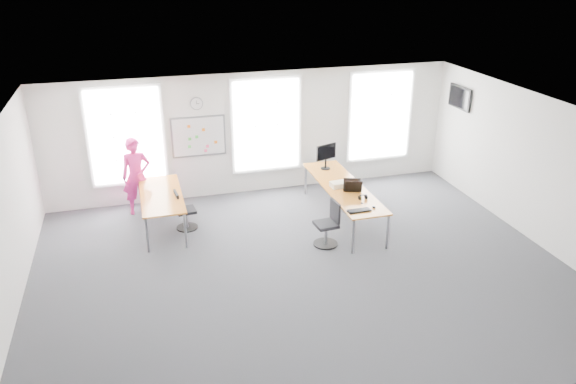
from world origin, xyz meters
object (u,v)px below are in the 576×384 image
object	(u,v)px
person	(136,176)
keyboard	(359,211)
chair_right	(328,226)
desk_left	(161,197)
headphones	(363,197)
chair_left	(184,212)
desk_right	(343,188)
monitor	(326,154)

from	to	relation	value
person	keyboard	size ratio (longest dim) A/B	3.75
chair_right	keyboard	distance (m)	0.72
desk_left	person	world-z (taller)	person
desk_left	person	distance (m)	1.08
desk_left	headphones	xyz separation A→B (m)	(4.06, -1.42, 0.11)
chair_left	headphones	bearing A→B (deg)	-114.91
desk_left	person	bearing A→B (deg)	116.10
keyboard	person	bearing A→B (deg)	141.08
desk_right	monitor	bearing A→B (deg)	91.03
chair_right	keyboard	xyz separation A→B (m)	(0.55, -0.25, 0.39)
chair_left	monitor	bearing A→B (deg)	-85.22
person	keyboard	distance (m)	5.14
desk_right	chair_right	world-z (taller)	chair_right
desk_right	headphones	size ratio (longest dim) A/B	17.68
keyboard	monitor	world-z (taller)	monitor
chair_right	person	bearing A→B (deg)	-130.65
desk_left	monitor	bearing A→B (deg)	7.00
desk_left	desk_right	bearing A→B (deg)	-9.18
chair_right	headphones	distance (m)	0.98
desk_right	person	distance (m)	4.68
chair_left	keyboard	size ratio (longest dim) A/B	1.84
desk_right	chair_left	xyz separation A→B (m)	(-3.49, 0.46, -0.36)
chair_left	monitor	size ratio (longest dim) A/B	1.43
headphones	chair_left	bearing A→B (deg)	159.29
monitor	person	bearing A→B (deg)	154.52
chair_left	person	distance (m)	1.53
person	chair_right	bearing A→B (deg)	-40.73
desk_right	monitor	size ratio (longest dim) A/B	5.29
headphones	monitor	distance (m)	1.94
desk_left	chair_right	xyz separation A→B (m)	(3.22, -1.70, -0.31)
chair_right	keyboard	bearing A→B (deg)	60.56
person	keyboard	xyz separation A→B (m)	(4.23, -2.90, -0.09)
chair_right	chair_left	world-z (taller)	chair_right
desk_right	desk_left	world-z (taller)	desk_left
chair_left	keyboard	bearing A→B (deg)	-123.90
desk_left	chair_right	world-z (taller)	chair_right
desk_right	person	world-z (taller)	person
desk_right	desk_left	xyz separation A→B (m)	(-3.93, 0.63, -0.01)
headphones	chair_right	bearing A→B (deg)	-163.68
person	monitor	bearing A→B (deg)	-11.21
person	monitor	size ratio (longest dim) A/B	2.91
chair_left	chair_right	bearing A→B (deg)	-124.57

